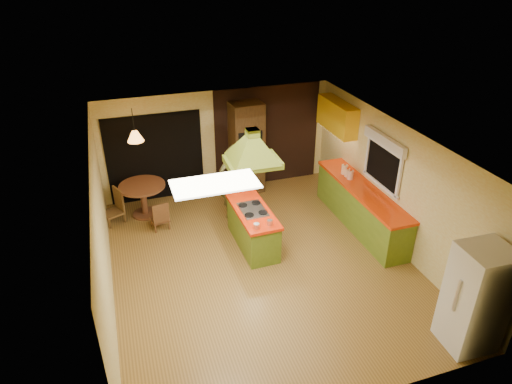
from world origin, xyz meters
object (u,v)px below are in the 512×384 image
object	(u,v)px
refrigerator	(476,298)
dining_table	(143,194)
wall_oven	(247,148)
canister_large	(345,169)
kitchen_island	(253,227)
man	(234,182)

from	to	relation	value
refrigerator	dining_table	size ratio (longest dim) A/B	1.70
wall_oven	refrigerator	bearing A→B (deg)	-76.97
refrigerator	canister_large	size ratio (longest dim) A/B	8.22
refrigerator	dining_table	xyz separation A→B (m)	(-4.24, 5.36, -0.33)
kitchen_island	refrigerator	bearing A→B (deg)	-58.03
dining_table	canister_large	bearing A→B (deg)	-15.23
refrigerator	dining_table	distance (m)	6.85
kitchen_island	canister_large	bearing A→B (deg)	15.25
dining_table	kitchen_island	bearing A→B (deg)	-43.88
man	dining_table	size ratio (longest dim) A/B	1.72
refrigerator	canister_large	bearing A→B (deg)	91.77
kitchen_island	man	size ratio (longest dim) A/B	0.94
man	wall_oven	distance (m)	1.34
man	canister_large	bearing A→B (deg)	-177.32
kitchen_island	canister_large	xyz separation A→B (m)	(2.36, 0.70, 0.61)
refrigerator	kitchen_island	bearing A→B (deg)	126.06
kitchen_island	dining_table	size ratio (longest dim) A/B	1.62
refrigerator	wall_oven	distance (m)	6.04
kitchen_island	dining_table	bearing A→B (deg)	134.82
refrigerator	wall_oven	bearing A→B (deg)	109.08
wall_oven	man	bearing A→B (deg)	-122.67
man	wall_oven	bearing A→B (deg)	-105.91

